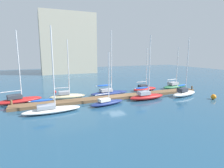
{
  "coord_description": "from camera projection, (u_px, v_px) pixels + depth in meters",
  "views": [
    {
      "loc": [
        -11.43,
        -25.43,
        7.27
      ],
      "look_at": [
        0.0,
        2.0,
        2.0
      ],
      "focal_mm": 29.0,
      "sensor_mm": 36.0,
      "label": 1
    }
  ],
  "objects": [
    {
      "name": "sailboat_8",
      "position": [
        175.0,
        86.0,
        36.37
      ],
      "size": [
        6.43,
        2.69,
        8.29
      ],
      "rotation": [
        0.0,
        0.0,
        0.14
      ],
      "color": "#2D7047",
      "rests_on": "ground_plane"
    },
    {
      "name": "sailboat_4",
      "position": [
        109.0,
        92.0,
        30.94
      ],
      "size": [
        6.69,
        2.04,
        10.78
      ],
      "rotation": [
        0.0,
        0.0,
        0.02
      ],
      "color": "navy",
      "rests_on": "ground_plane"
    },
    {
      "name": "sailboat_3",
      "position": [
        107.0,
        102.0,
        25.06
      ],
      "size": [
        5.46,
        2.51,
        7.28
      ],
      "rotation": [
        0.0,
        0.0,
        0.22
      ],
      "color": "navy",
      "rests_on": "ground_plane"
    },
    {
      "name": "mooring_buoy_red",
      "position": [
        55.0,
        92.0,
        32.16
      ],
      "size": [
        0.51,
        0.51,
        0.51
      ],
      "primitive_type": "sphere",
      "color": "red",
      "rests_on": "ground_plane"
    },
    {
      "name": "sailboat_7",
      "position": [
        184.0,
        93.0,
        29.97
      ],
      "size": [
        5.65,
        2.54,
        9.59
      ],
      "rotation": [
        0.0,
        0.0,
        0.19
      ],
      "color": "white",
      "rests_on": "ground_plane"
    },
    {
      "name": "harbor_building_distant",
      "position": [
        67.0,
        44.0,
        63.3
      ],
      "size": [
        18.11,
        10.97,
        20.2
      ],
      "primitive_type": "cube",
      "color": "#BCB299",
      "rests_on": "ground_plane"
    },
    {
      "name": "ground_plane",
      "position": [
        117.0,
        98.0,
        28.71
      ],
      "size": [
        120.0,
        120.0,
        0.0
      ],
      "primitive_type": "plane",
      "color": "navy"
    },
    {
      "name": "mooring_buoy_orange",
      "position": [
        214.0,
        97.0,
        28.14
      ],
      "size": [
        0.79,
        0.79,
        0.79
      ],
      "primitive_type": "sphere",
      "color": "orange",
      "rests_on": "ground_plane"
    },
    {
      "name": "sailboat_1",
      "position": [
        51.0,
        109.0,
        21.87
      ],
      "size": [
        6.96,
        2.18,
        10.25
      ],
      "rotation": [
        0.0,
        0.0,
        0.05
      ],
      "color": "white",
      "rests_on": "ground_plane"
    },
    {
      "name": "sailboat_5",
      "position": [
        146.0,
        96.0,
        27.98
      ],
      "size": [
        6.08,
        1.97,
        9.78
      ],
      "rotation": [
        0.0,
        0.0,
        0.03
      ],
      "color": "#B21E1E",
      "rests_on": "ground_plane"
    },
    {
      "name": "dock_piling_far_end",
      "position": [
        192.0,
        89.0,
        33.45
      ],
      "size": [
        0.28,
        0.28,
        1.07
      ],
      "primitive_type": "cylinder",
      "color": "brown",
      "rests_on": "ground_plane"
    },
    {
      "name": "sailboat_2",
      "position": [
        67.0,
        95.0,
        28.39
      ],
      "size": [
        5.55,
        1.92,
        9.12
      ],
      "rotation": [
        0.0,
        0.0,
        -0.07
      ],
      "color": "beige",
      "rests_on": "ground_plane"
    },
    {
      "name": "sailboat_6",
      "position": [
        145.0,
        88.0,
        34.11
      ],
      "size": [
        5.13,
        1.93,
        8.0
      ],
      "rotation": [
        0.0,
        0.0,
        0.06
      ],
      "color": "#B21E1E",
      "rests_on": "ground_plane"
    },
    {
      "name": "dock_piling_near_end",
      "position": [
        11.0,
        104.0,
        23.78
      ],
      "size": [
        0.28,
        0.28,
        1.07
      ],
      "primitive_type": "cylinder",
      "color": "brown",
      "rests_on": "ground_plane"
    },
    {
      "name": "dock_pier",
      "position": [
        117.0,
        97.0,
        28.67
      ],
      "size": [
        30.46,
        2.01,
        0.42
      ],
      "primitive_type": "cube",
      "color": "brown",
      "rests_on": "ground_plane"
    },
    {
      "name": "sailboat_0",
      "position": [
        19.0,
        99.0,
        25.98
      ],
      "size": [
        6.44,
        3.41,
        10.22
      ],
      "rotation": [
        0.0,
        0.0,
        0.25
      ],
      "color": "#B21E1E",
      "rests_on": "ground_plane"
    }
  ]
}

